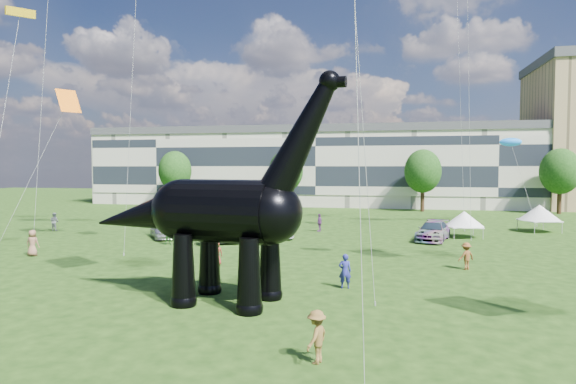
# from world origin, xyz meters

# --- Properties ---
(ground) EXTENTS (220.00, 220.00, 0.00)m
(ground) POSITION_xyz_m (0.00, 0.00, 0.00)
(ground) COLOR #16330C
(ground) RESTS_ON ground
(terrace_row) EXTENTS (78.00, 11.00, 12.00)m
(terrace_row) POSITION_xyz_m (-8.00, 62.00, 6.00)
(terrace_row) COLOR beige
(terrace_row) RESTS_ON ground
(tree_far_left) EXTENTS (5.20, 5.20, 9.44)m
(tree_far_left) POSITION_xyz_m (-30.00, 53.00, 6.29)
(tree_far_left) COLOR #382314
(tree_far_left) RESTS_ON ground
(tree_mid_left) EXTENTS (5.20, 5.20, 9.44)m
(tree_mid_left) POSITION_xyz_m (-12.00, 53.00, 6.29)
(tree_mid_left) COLOR #382314
(tree_mid_left) RESTS_ON ground
(tree_mid_right) EXTENTS (5.20, 5.20, 9.44)m
(tree_mid_right) POSITION_xyz_m (8.00, 53.00, 6.29)
(tree_mid_right) COLOR #382314
(tree_mid_right) RESTS_ON ground
(tree_far_right) EXTENTS (5.20, 5.20, 9.44)m
(tree_far_right) POSITION_xyz_m (26.00, 53.00, 6.29)
(tree_far_right) COLOR #382314
(tree_far_right) RESTS_ON ground
(dinosaur_sculpture) EXTENTS (13.45, 4.37, 10.94)m
(dinosaur_sculpture) POSITION_xyz_m (-5.10, 3.30, 4.13)
(dinosaur_sculpture) COLOR black
(dinosaur_sculpture) RESTS_ON ground
(car_silver) EXTENTS (4.20, 4.88, 1.58)m
(car_silver) POSITION_xyz_m (-16.75, 21.49, 0.79)
(car_silver) COLOR #BBBABF
(car_silver) RESTS_ON ground
(car_grey) EXTENTS (4.42, 3.04, 1.38)m
(car_grey) POSITION_xyz_m (-10.22, 19.46, 0.69)
(car_grey) COLOR slate
(car_grey) RESTS_ON ground
(car_white) EXTENTS (5.76, 3.27, 1.52)m
(car_white) POSITION_xyz_m (-7.68, 22.72, 0.76)
(car_white) COLOR white
(car_white) RESTS_ON ground
(car_dark) EXTENTS (3.72, 6.12, 1.66)m
(car_dark) POSITION_xyz_m (6.86, 24.93, 0.83)
(car_dark) COLOR #595960
(car_dark) RESTS_ON ground
(gazebo_near) EXTENTS (3.93, 3.93, 2.39)m
(gazebo_near) POSITION_xyz_m (9.79, 27.46, 1.68)
(gazebo_near) COLOR white
(gazebo_near) RESTS_ON ground
(gazebo_far) EXTENTS (4.83, 4.83, 2.68)m
(gazebo_far) POSITION_xyz_m (17.67, 32.90, 1.88)
(gazebo_far) COLOR silver
(gazebo_far) RESTS_ON ground
(gazebo_left) EXTENTS (4.48, 4.48, 2.69)m
(gazebo_left) POSITION_xyz_m (-18.38, 28.52, 1.89)
(gazebo_left) COLOR white
(gazebo_left) RESTS_ON ground
(visitors) EXTENTS (53.95, 34.69, 1.89)m
(visitors) POSITION_xyz_m (-4.54, 14.61, 0.87)
(visitors) COLOR brown
(visitors) RESTS_ON ground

